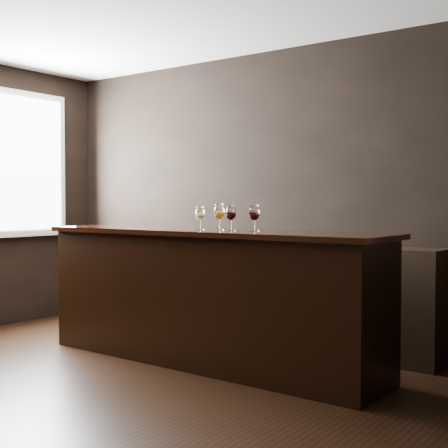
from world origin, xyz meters
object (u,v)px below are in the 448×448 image
Objects in this scene: glass_amber at (219,212)px; glass_red_a at (231,213)px; back_bar_shelf at (297,295)px; glass_red_b at (254,213)px; bar_counter at (208,299)px; glass_white at (200,214)px.

glass_amber is 0.15m from glass_red_a.
glass_red_b reaches higher than back_bar_shelf.
glass_red_b is (0.13, -0.90, 0.77)m from back_bar_shelf.
glass_white reaches higher than bar_counter.
glass_amber is (0.18, 0.03, 0.01)m from glass_white.
glass_white is 0.93× the size of glass_red_b.
glass_amber is at bearing -179.25° from glass_red_b.
bar_counter is 14.90× the size of glass_red_b.
bar_counter is 14.31× the size of glass_amber.
bar_counter is at bearing 178.12° from glass_red_a.
glass_red_b is at bearing 3.80° from glass_white.
glass_white is 0.52m from glass_red_b.
glass_red_a is at bearing -1.95° from glass_white.
back_bar_shelf is 1.22m from glass_red_a.
back_bar_shelf is at bearing 73.13° from bar_counter.
glass_amber reaches higher than glass_white.
bar_counter is 0.99m from back_bar_shelf.
glass_red_b is (0.19, 0.05, 0.00)m from glass_red_a.
glass_amber is at bearing -103.19° from back_bar_shelf.
glass_amber is (0.10, 0.03, 0.71)m from bar_counter.
glass_amber is 0.34m from glass_red_b.
glass_amber is (-0.21, -0.90, 0.77)m from back_bar_shelf.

